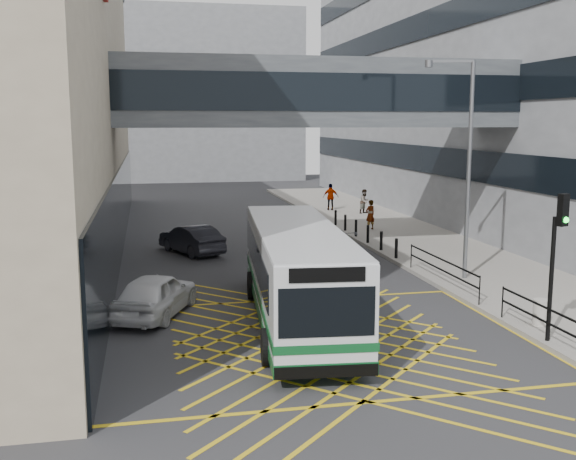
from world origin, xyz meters
TOP-DOWN VIEW (x-y plane):
  - ground at (0.00, 0.00)m, footprint 120.00×120.00m
  - building_right at (23.98, 24.00)m, footprint 24.09×44.00m
  - building_far at (-2.00, 60.00)m, footprint 28.00×16.00m
  - skybridge at (3.00, 12.00)m, footprint 20.00×4.10m
  - pavement at (9.00, 15.00)m, footprint 6.00×54.00m
  - box_junction at (0.00, 0.00)m, footprint 12.00×9.00m
  - bus at (-0.18, 1.81)m, footprint 3.52×11.09m
  - car_white at (-4.50, 3.47)m, footprint 3.47×4.95m
  - car_dark at (-2.67, 13.85)m, footprint 3.40×4.70m
  - car_silver at (3.50, 12.90)m, footprint 2.70×4.74m
  - traffic_light at (6.29, -1.94)m, footprint 0.34×0.50m
  - street_lamp at (7.30, 5.81)m, footprint 1.89×0.68m
  - litter_bin at (6.88, -0.46)m, footprint 0.46×0.46m
  - kerb_railings at (6.15, 1.78)m, footprint 0.05×12.54m
  - bollards at (6.25, 15.00)m, footprint 0.14×10.14m
  - pedestrian_a at (7.74, 18.05)m, footprint 0.80×0.69m
  - pedestrian_b at (9.59, 24.64)m, footprint 0.91×0.79m
  - pedestrian_c at (7.80, 26.73)m, footprint 1.15×0.67m

SIDE VIEW (x-z plane):
  - ground at x=0.00m, z-range 0.00..0.00m
  - box_junction at x=0.00m, z-range 0.00..0.01m
  - pavement at x=9.00m, z-range 0.00..0.16m
  - litter_bin at x=6.88m, z-range 0.16..0.95m
  - bollards at x=6.25m, z-range 0.16..1.06m
  - car_dark at x=-2.67m, z-range 0.00..1.37m
  - car_silver at x=3.50m, z-range 0.00..1.39m
  - car_white at x=-4.50m, z-range 0.00..1.46m
  - kerb_railings at x=6.15m, z-range 0.38..1.38m
  - pedestrian_b at x=9.59m, z-range 0.16..1.77m
  - pedestrian_a at x=7.74m, z-range 0.16..1.85m
  - pedestrian_c at x=7.80m, z-range 0.16..1.99m
  - bus at x=-0.18m, z-range 0.11..3.17m
  - traffic_light at x=6.29m, z-range 0.79..4.96m
  - street_lamp at x=7.30m, z-range 0.74..9.13m
  - skybridge at x=3.00m, z-range 6.00..9.00m
  - building_far at x=-2.00m, z-range 0.00..18.00m
  - building_right at x=23.98m, z-range 0.00..20.00m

